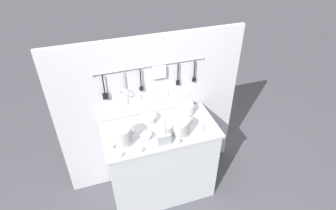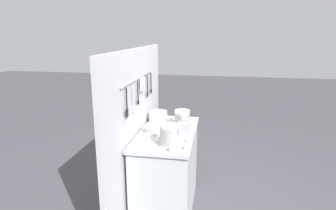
# 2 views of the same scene
# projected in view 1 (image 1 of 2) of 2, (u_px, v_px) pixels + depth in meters

# --- Properties ---
(ground_plane) EXTENTS (20.00, 20.00, 0.00)m
(ground_plane) POSITION_uv_depth(u_px,v_px,m) (161.00, 188.00, 3.24)
(ground_plane) COLOR #424247
(counter) EXTENTS (1.11, 0.56, 0.91)m
(counter) POSITION_uv_depth(u_px,v_px,m) (161.00, 161.00, 2.97)
(counter) COLOR #ADAFB5
(counter) RESTS_ON ground
(back_wall) EXTENTS (1.91, 0.11, 1.74)m
(back_wall) POSITION_uv_depth(u_px,v_px,m) (152.00, 113.00, 2.96)
(back_wall) COLOR #B2B2B7
(back_wall) RESTS_ON ground
(bowl_stack_wide_centre) EXTENTS (0.16, 0.16, 0.19)m
(bowl_stack_wide_centre) POSITION_uv_depth(u_px,v_px,m) (181.00, 127.00, 2.59)
(bowl_stack_wide_centre) COLOR white
(bowl_stack_wide_centre) RESTS_ON counter
(bowl_stack_short_front) EXTENTS (0.17, 0.17, 0.20)m
(bowl_stack_short_front) POSITION_uv_depth(u_px,v_px,m) (123.00, 135.00, 2.49)
(bowl_stack_short_front) COLOR white
(bowl_stack_short_front) RESTS_ON counter
(bowl_stack_tall_left) EXTENTS (0.14, 0.14, 0.09)m
(bowl_stack_tall_left) POSITION_uv_depth(u_px,v_px,m) (149.00, 118.00, 2.77)
(bowl_stack_tall_left) COLOR white
(bowl_stack_tall_left) RESTS_ON counter
(plate_stack) EXTENTS (0.20, 0.20, 0.12)m
(plate_stack) POSITION_uv_depth(u_px,v_px,m) (183.00, 109.00, 2.86)
(plate_stack) COLOR white
(plate_stack) RESTS_ON counter
(steel_mixing_bowl) EXTENTS (0.12, 0.12, 0.04)m
(steel_mixing_bowl) POSITION_uv_depth(u_px,v_px,m) (146.00, 136.00, 2.60)
(steel_mixing_bowl) COLOR #93969E
(steel_mixing_bowl) RESTS_ON counter
(cutlery_caddy) EXTENTS (0.12, 0.12, 0.26)m
(cutlery_caddy) POSITION_uv_depth(u_px,v_px,m) (163.00, 137.00, 2.53)
(cutlery_caddy) COLOR #93969E
(cutlery_caddy) RESTS_ON counter
(cup_edge_far) EXTENTS (0.04, 0.04, 0.05)m
(cup_edge_far) POSITION_uv_depth(u_px,v_px,m) (178.00, 142.00, 2.53)
(cup_edge_far) COLOR white
(cup_edge_far) RESTS_ON counter
(cup_edge_near) EXTENTS (0.04, 0.04, 0.05)m
(cup_edge_near) POSITION_uv_depth(u_px,v_px,m) (191.00, 120.00, 2.78)
(cup_edge_near) COLOR white
(cup_edge_near) RESTS_ON counter
(cup_back_left) EXTENTS (0.04, 0.04, 0.05)m
(cup_back_left) POSITION_uv_depth(u_px,v_px,m) (140.00, 151.00, 2.44)
(cup_back_left) COLOR white
(cup_back_left) RESTS_ON counter
(cup_back_right) EXTENTS (0.04, 0.04, 0.05)m
(cup_back_right) POSITION_uv_depth(u_px,v_px,m) (132.00, 131.00, 2.64)
(cup_back_right) COLOR white
(cup_back_right) RESTS_ON counter
(cup_mid_row) EXTENTS (0.04, 0.04, 0.05)m
(cup_mid_row) POSITION_uv_depth(u_px,v_px,m) (111.00, 148.00, 2.47)
(cup_mid_row) COLOR white
(cup_mid_row) RESTS_ON counter
(cup_beside_plates) EXTENTS (0.04, 0.04, 0.05)m
(cup_beside_plates) POSITION_uv_depth(u_px,v_px,m) (120.00, 155.00, 2.39)
(cup_beside_plates) COLOR white
(cup_beside_plates) RESTS_ON counter
(cup_front_left) EXTENTS (0.04, 0.04, 0.05)m
(cup_front_left) POSITION_uv_depth(u_px,v_px,m) (123.00, 127.00, 2.69)
(cup_front_left) COLOR white
(cup_front_left) RESTS_ON counter
(cup_by_caddy) EXTENTS (0.04, 0.04, 0.05)m
(cup_by_caddy) POSITION_uv_depth(u_px,v_px,m) (201.00, 129.00, 2.68)
(cup_by_caddy) COLOR white
(cup_by_caddy) RESTS_ON counter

